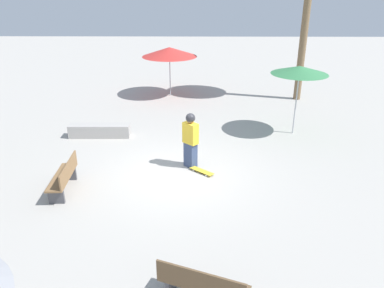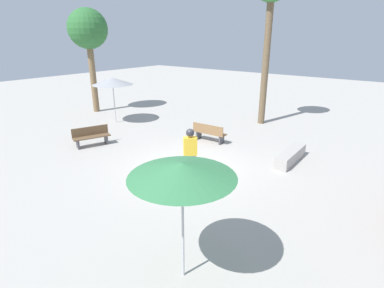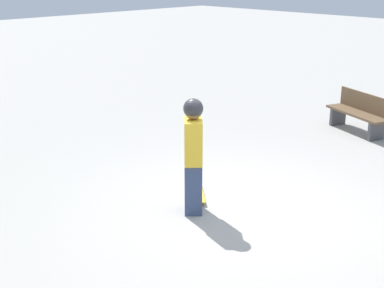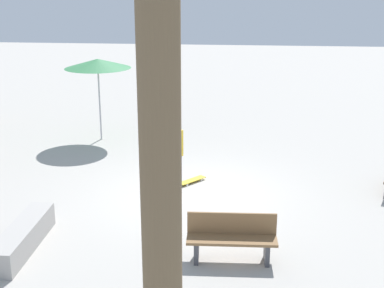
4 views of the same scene
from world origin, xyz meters
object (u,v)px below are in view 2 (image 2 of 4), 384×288
(bench_near, at_px, (91,137))
(shade_umbrella_grey, at_px, (112,81))
(skater_main, at_px, (190,151))
(palm_tree_far_back, at_px, (88,31))
(skateboard, at_px, (175,174))
(shade_umbrella_green, at_px, (182,170))
(concrete_ledge, at_px, (291,156))
(bench_far, at_px, (209,133))

(bench_near, relative_size, shade_umbrella_grey, 0.65)
(skater_main, xyz_separation_m, palm_tree_far_back, (3.82, 10.80, 4.02))
(skateboard, height_order, shade_umbrella_green, shade_umbrella_green)
(concrete_ledge, relative_size, bench_far, 1.37)
(bench_near, xyz_separation_m, shade_umbrella_green, (-3.52, -8.19, 1.96))
(concrete_ledge, xyz_separation_m, bench_far, (0.01, 3.88, 0.19))
(bench_near, bearing_deg, bench_far, 154.24)
(concrete_ledge, xyz_separation_m, shade_umbrella_green, (-7.18, -0.44, 2.15))
(skateboard, bearing_deg, bench_far, -123.29)
(skater_main, distance_m, skateboard, 1.03)
(concrete_ledge, bearing_deg, shade_umbrella_grey, 92.95)
(bench_far, bearing_deg, palm_tree_far_back, 174.51)
(skateboard, distance_m, bench_near, 4.98)
(bench_far, distance_m, shade_umbrella_grey, 6.43)
(shade_umbrella_green, bearing_deg, skateboard, 42.95)
(skater_main, relative_size, skateboard, 2.33)
(concrete_ledge, height_order, shade_umbrella_green, shade_umbrella_green)
(skater_main, relative_size, palm_tree_far_back, 0.27)
(skateboard, distance_m, palm_tree_far_back, 12.20)
(concrete_ledge, bearing_deg, bench_near, 115.27)
(shade_umbrella_grey, bearing_deg, skater_main, -110.49)
(bench_near, height_order, bench_far, same)
(skateboard, height_order, bench_far, bench_far)
(bench_near, bearing_deg, shade_umbrella_green, 87.51)
(bench_far, relative_size, shade_umbrella_grey, 0.64)
(shade_umbrella_grey, xyz_separation_m, shade_umbrella_green, (-6.66, -10.44, 0.05))
(skater_main, distance_m, shade_umbrella_green, 4.95)
(skater_main, height_order, skateboard, skater_main)
(bench_far, bearing_deg, shade_umbrella_green, -61.78)
(shade_umbrella_grey, height_order, shade_umbrella_green, shade_umbrella_green)
(skater_main, xyz_separation_m, bench_near, (-0.29, 5.39, -0.50))
(skater_main, distance_m, shade_umbrella_grey, 8.27)
(skater_main, height_order, shade_umbrella_grey, shade_umbrella_grey)
(skateboard, xyz_separation_m, bench_far, (3.72, 1.09, 0.37))
(palm_tree_far_back, bearing_deg, bench_near, -127.24)
(shade_umbrella_grey, bearing_deg, palm_tree_far_back, 73.02)
(shade_umbrella_grey, relative_size, shade_umbrella_green, 1.00)
(shade_umbrella_green, bearing_deg, skater_main, 36.32)
(concrete_ledge, bearing_deg, bench_far, 89.85)
(shade_umbrella_grey, bearing_deg, bench_far, -85.09)
(skateboard, height_order, concrete_ledge, concrete_ledge)
(bench_near, bearing_deg, skateboard, 110.16)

